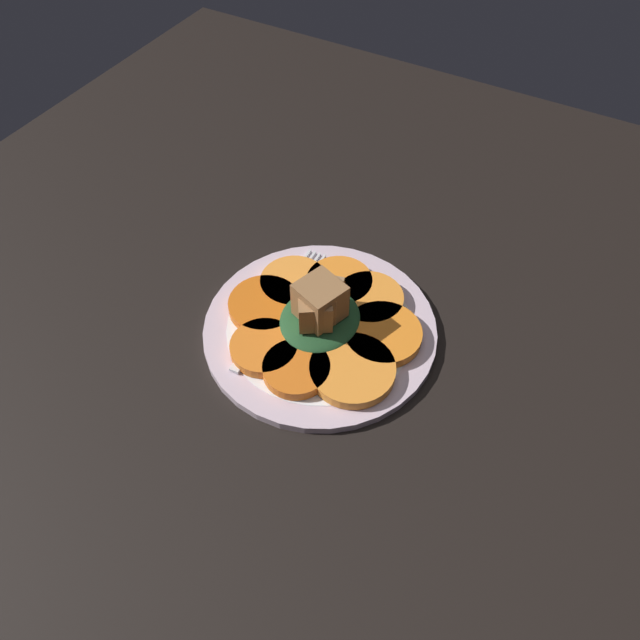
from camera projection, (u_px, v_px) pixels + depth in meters
table_slab at (320, 337)px, 71.29cm from camera, size 120.00×120.00×2.00cm
plate at (320, 329)px, 70.12cm from camera, size 26.17×26.17×1.05cm
carrot_slice_0 at (339, 283)px, 73.05cm from camera, size 7.72×7.72×1.21cm
carrot_slice_1 at (294, 283)px, 73.02cm from camera, size 7.90×7.90×1.21cm
carrot_slice_2 at (265, 305)px, 70.84cm from camera, size 8.27×8.27×1.21cm
carrot_slice_3 at (264, 347)px, 66.97cm from camera, size 7.34×7.34×1.21cm
carrot_slice_4 at (296, 369)px, 65.19cm from camera, size 7.15×7.15×1.21cm
carrot_slice_5 at (352, 370)px, 65.11cm from camera, size 9.10×9.10×1.21cm
carrot_slice_6 at (383, 334)px, 68.14cm from camera, size 8.64×8.64×1.21cm
carrot_slice_7 at (369, 299)px, 71.38cm from camera, size 7.85×7.85×1.21cm
center_pile at (320, 312)px, 67.62cm from camera, size 9.85×8.86×6.48cm
fork at (281, 305)px, 71.39cm from camera, size 19.87×2.69×0.40cm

